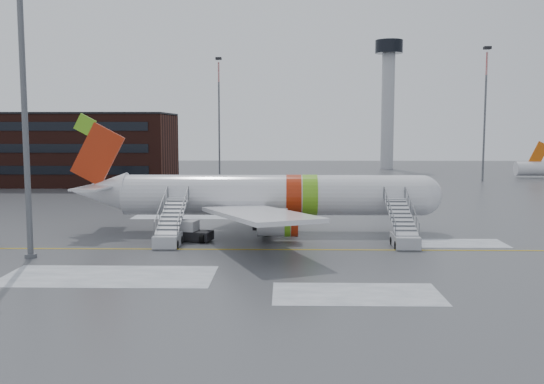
{
  "coord_description": "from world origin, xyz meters",
  "views": [
    {
      "loc": [
        5.68,
        -49.2,
        9.88
      ],
      "look_at": [
        4.56,
        5.52,
        4.0
      ],
      "focal_mm": 40.0,
      "sensor_mm": 36.0,
      "label": 1
    }
  ],
  "objects_px": {
    "airliner": "(262,196)",
    "light_mast_near": "(23,85)",
    "airstair_aft": "(169,232)",
    "airstair_fwd": "(403,233)",
    "pushback_tug": "(192,232)"
  },
  "relations": [
    {
      "from": "airliner",
      "to": "airstair_aft",
      "type": "relative_size",
      "value": 4.55
    },
    {
      "from": "airstair_fwd",
      "to": "airstair_aft",
      "type": "relative_size",
      "value": 1.0
    },
    {
      "from": "airliner",
      "to": "light_mast_near",
      "type": "bearing_deg",
      "value": -145.29
    },
    {
      "from": "airliner",
      "to": "airstair_fwd",
      "type": "relative_size",
      "value": 4.55
    },
    {
      "from": "airstair_aft",
      "to": "pushback_tug",
      "type": "bearing_deg",
      "value": 45.94
    },
    {
      "from": "airstair_aft",
      "to": "light_mast_near",
      "type": "distance_m",
      "value": 16.18
    },
    {
      "from": "airstair_fwd",
      "to": "pushback_tug",
      "type": "bearing_deg",
      "value": 174.66
    },
    {
      "from": "airstair_fwd",
      "to": "airstair_aft",
      "type": "height_order",
      "value": "same"
    },
    {
      "from": "airliner",
      "to": "airstair_fwd",
      "type": "bearing_deg",
      "value": -28.46
    },
    {
      "from": "pushback_tug",
      "to": "light_mast_near",
      "type": "distance_m",
      "value": 17.98
    },
    {
      "from": "airstair_aft",
      "to": "pushback_tug",
      "type": "height_order",
      "value": "airstair_aft"
    },
    {
      "from": "airliner",
      "to": "pushback_tug",
      "type": "xyz_separation_m",
      "value": [
        -5.99,
        -4.85,
        -2.63
      ]
    },
    {
      "from": "airliner",
      "to": "airstair_aft",
      "type": "height_order",
      "value": "airliner"
    },
    {
      "from": "airstair_fwd",
      "to": "pushback_tug",
      "type": "height_order",
      "value": "airstair_fwd"
    },
    {
      "from": "airstair_aft",
      "to": "airstair_fwd",
      "type": "bearing_deg",
      "value": 0.0
    }
  ]
}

